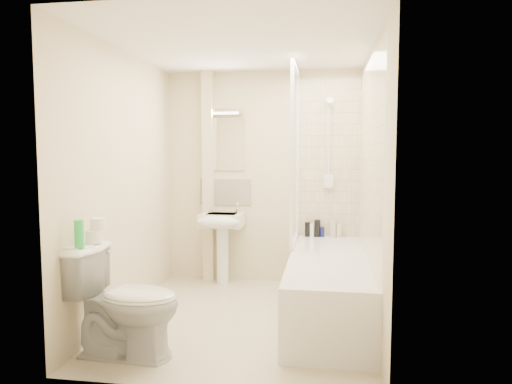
# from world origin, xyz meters

# --- Properties ---
(floor) EXTENTS (2.50, 2.50, 0.00)m
(floor) POSITION_xyz_m (0.00, 0.00, 0.00)
(floor) COLOR beige
(floor) RESTS_ON ground
(wall_back) EXTENTS (2.20, 0.02, 2.40)m
(wall_back) POSITION_xyz_m (0.00, 1.25, 1.20)
(wall_back) COLOR beige
(wall_back) RESTS_ON ground
(wall_left) EXTENTS (0.02, 2.50, 2.40)m
(wall_left) POSITION_xyz_m (-1.10, 0.00, 1.20)
(wall_left) COLOR beige
(wall_left) RESTS_ON ground
(wall_right) EXTENTS (0.02, 2.50, 2.40)m
(wall_right) POSITION_xyz_m (1.10, 0.00, 1.20)
(wall_right) COLOR beige
(wall_right) RESTS_ON ground
(ceiling) EXTENTS (2.20, 2.50, 0.02)m
(ceiling) POSITION_xyz_m (0.00, 0.00, 2.40)
(ceiling) COLOR white
(ceiling) RESTS_ON wall_back
(tile_back) EXTENTS (0.70, 0.01, 1.75)m
(tile_back) POSITION_xyz_m (0.75, 1.24, 1.42)
(tile_back) COLOR beige
(tile_back) RESTS_ON wall_back
(tile_right) EXTENTS (0.01, 2.10, 1.75)m
(tile_right) POSITION_xyz_m (1.09, 0.20, 1.42)
(tile_right) COLOR beige
(tile_right) RESTS_ON wall_right
(pipe_boxing) EXTENTS (0.12, 0.12, 2.40)m
(pipe_boxing) POSITION_xyz_m (-0.62, 1.19, 1.20)
(pipe_boxing) COLOR beige
(pipe_boxing) RESTS_ON ground
(splashback) EXTENTS (0.60, 0.02, 0.30)m
(splashback) POSITION_xyz_m (-0.43, 1.24, 1.03)
(splashback) COLOR beige
(splashback) RESTS_ON wall_back
(mirror) EXTENTS (0.46, 0.01, 0.60)m
(mirror) POSITION_xyz_m (-0.43, 1.24, 1.58)
(mirror) COLOR white
(mirror) RESTS_ON wall_back
(strip_light) EXTENTS (0.42, 0.07, 0.07)m
(strip_light) POSITION_xyz_m (-0.43, 1.22, 1.95)
(strip_light) COLOR silver
(strip_light) RESTS_ON wall_back
(bathtub) EXTENTS (0.70, 2.10, 0.55)m
(bathtub) POSITION_xyz_m (0.75, 0.20, 0.29)
(bathtub) COLOR white
(bathtub) RESTS_ON ground
(shower_screen) EXTENTS (0.04, 0.92, 1.80)m
(shower_screen) POSITION_xyz_m (0.40, 0.80, 1.45)
(shower_screen) COLOR white
(shower_screen) RESTS_ON bathtub
(shower_fixture) EXTENTS (0.10, 0.16, 0.99)m
(shower_fixture) POSITION_xyz_m (0.75, 1.19, 1.55)
(shower_fixture) COLOR white
(shower_fixture) RESTS_ON wall_back
(pedestal_sink) EXTENTS (0.48, 0.45, 0.92)m
(pedestal_sink) POSITION_xyz_m (-0.43, 1.01, 0.64)
(pedestal_sink) COLOR white
(pedestal_sink) RESTS_ON ground
(bottle_black_a) EXTENTS (0.06, 0.06, 0.16)m
(bottle_black_a) POSITION_xyz_m (0.52, 1.16, 0.63)
(bottle_black_a) COLOR black
(bottle_black_a) RESTS_ON bathtub
(bottle_white_a) EXTENTS (0.05, 0.05, 0.14)m
(bottle_white_a) POSITION_xyz_m (0.57, 1.16, 0.62)
(bottle_white_a) COLOR white
(bottle_white_a) RESTS_ON bathtub
(bottle_black_b) EXTENTS (0.07, 0.07, 0.19)m
(bottle_black_b) POSITION_xyz_m (0.63, 1.16, 0.64)
(bottle_black_b) COLOR black
(bottle_black_b) RESTS_ON bathtub
(bottle_blue) EXTENTS (0.05, 0.05, 0.11)m
(bottle_blue) POSITION_xyz_m (0.69, 1.16, 0.61)
(bottle_blue) COLOR navy
(bottle_blue) RESTS_ON bathtub
(bottle_cream) EXTENTS (0.07, 0.07, 0.19)m
(bottle_cream) POSITION_xyz_m (0.80, 1.16, 0.65)
(bottle_cream) COLOR beige
(bottle_cream) RESTS_ON bathtub
(bottle_white_b) EXTENTS (0.06, 0.06, 0.15)m
(bottle_white_b) POSITION_xyz_m (0.87, 1.16, 0.63)
(bottle_white_b) COLOR silver
(bottle_white_b) RESTS_ON bathtub
(toilet) EXTENTS (0.54, 0.85, 0.82)m
(toilet) POSITION_xyz_m (-0.72, -0.85, 0.41)
(toilet) COLOR white
(toilet) RESTS_ON ground
(toilet_roll_lower) EXTENTS (0.12, 0.12, 0.09)m
(toilet_roll_lower) POSITION_xyz_m (-0.98, -0.79, 0.87)
(toilet_roll_lower) COLOR white
(toilet_roll_lower) RESTS_ON toilet
(toilet_roll_upper) EXTENTS (0.11, 0.11, 0.09)m
(toilet_roll_upper) POSITION_xyz_m (-0.96, -0.76, 0.96)
(toilet_roll_upper) COLOR white
(toilet_roll_upper) RESTS_ON toilet_roll_lower
(green_bottle) EXTENTS (0.07, 0.07, 0.20)m
(green_bottle) POSITION_xyz_m (-0.99, -0.97, 0.92)
(green_bottle) COLOR green
(green_bottle) RESTS_ON toilet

